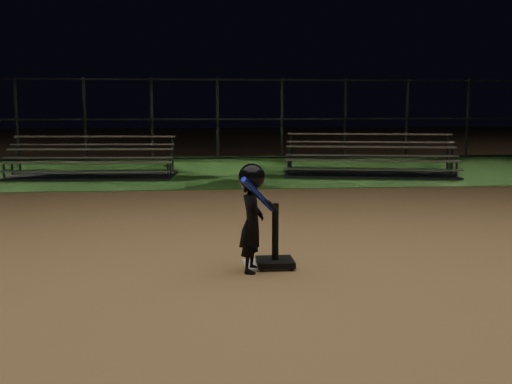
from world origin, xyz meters
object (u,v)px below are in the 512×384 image
at_px(home_plate, 265,265).
at_px(child_batter, 252,215).
at_px(batting_tee, 275,254).
at_px(bleacher_right, 370,167).
at_px(bleacher_left, 91,169).

bearing_deg(home_plate, child_batter, -125.86).
xyz_separation_m(home_plate, batting_tee, (0.10, -0.07, 0.12)).
xyz_separation_m(batting_tee, bleacher_right, (3.39, 8.38, 0.07)).
bearing_deg(child_batter, home_plate, -18.39).
relative_size(child_batter, bleacher_right, 0.26).
bearing_deg(child_batter, bleacher_right, -5.68).
bearing_deg(bleacher_right, bleacher_left, -170.64).
relative_size(batting_tee, child_batter, 0.59).
height_order(batting_tee, bleacher_left, bleacher_left).
bearing_deg(home_plate, batting_tee, -34.92).
relative_size(home_plate, batting_tee, 0.69).
bearing_deg(bleacher_right, child_batter, -101.54).
distance_m(child_batter, bleacher_left, 9.31).
distance_m(home_plate, child_batter, 0.64).
xyz_separation_m(child_batter, bleacher_left, (-2.99, 8.80, -0.39)).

